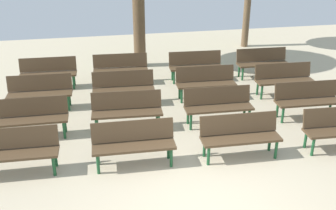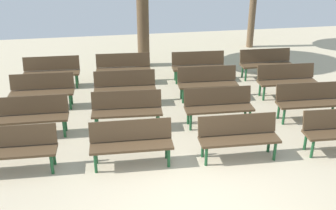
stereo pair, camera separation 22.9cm
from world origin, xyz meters
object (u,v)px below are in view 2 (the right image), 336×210
(bench_r1_c0, at_px, (31,114))
(bench_r3_c3, at_px, (266,62))
(bench_r0_c2, at_px, (238,135))
(bench_r2_c3, at_px, (287,79))
(bench_r0_c1, at_px, (131,141))
(bench_r3_c2, at_px, (198,65))
(bench_r1_c3, at_px, (309,99))
(bench_r1_c1, at_px, (127,108))
(bench_r3_c0, at_px, (52,70))
(bench_r2_c1, at_px, (125,86))
(bench_r3_c1, at_px, (123,67))
(bench_r1_c2, at_px, (218,104))
(bench_r0_c0, at_px, (13,147))
(bench_r2_c0, at_px, (42,89))
(bench_r2_c2, at_px, (208,81))

(bench_r1_c0, xyz_separation_m, bench_r3_c3, (6.60, 2.66, 0.00))
(bench_r0_c2, relative_size, bench_r2_c3, 0.99)
(bench_r0_c1, xyz_separation_m, bench_r3_c2, (2.40, 4.32, 0.00))
(bench_r3_c2, bearing_deg, bench_r1_c3, -53.60)
(bench_r1_c1, bearing_deg, bench_r3_c0, 126.46)
(bench_r0_c2, relative_size, bench_r3_c0, 1.00)
(bench_r0_c2, relative_size, bench_r3_c2, 0.99)
(bench_r2_c1, relative_size, bench_r2_c3, 1.00)
(bench_r3_c3, bearing_deg, bench_r0_c2, -117.39)
(bench_r1_c3, bearing_deg, bench_r3_c3, 89.98)
(bench_r2_c3, bearing_deg, bench_r0_c1, -145.99)
(bench_r3_c1, relative_size, bench_r3_c3, 1.01)
(bench_r2_c1, distance_m, bench_r3_c3, 4.62)
(bench_r1_c0, relative_size, bench_r1_c1, 0.99)
(bench_r1_c2, relative_size, bench_r3_c1, 0.99)
(bench_r0_c0, height_order, bench_r2_c0, same)
(bench_r2_c3, relative_size, bench_r3_c2, 1.00)
(bench_r3_c3, bearing_deg, bench_r2_c3, -89.62)
(bench_r3_c0, bearing_deg, bench_r1_c3, -25.40)
(bench_r0_c0, distance_m, bench_r3_c3, 7.88)
(bench_r2_c2, bearing_deg, bench_r1_c2, -92.76)
(bench_r0_c2, bearing_deg, bench_r3_c3, 62.81)
(bench_r0_c1, height_order, bench_r1_c2, same)
(bench_r2_c1, bearing_deg, bench_r0_c1, -88.85)
(bench_r3_c0, relative_size, bench_r3_c3, 1.00)
(bench_r0_c1, height_order, bench_r3_c3, same)
(bench_r1_c1, xyz_separation_m, bench_r3_c0, (-1.96, 3.03, 0.00))
(bench_r0_c0, bearing_deg, bench_r2_c3, 22.89)
(bench_r3_c0, distance_m, bench_r3_c3, 6.45)
(bench_r2_c0, height_order, bench_r3_c0, same)
(bench_r2_c3, height_order, bench_r3_c2, same)
(bench_r0_c0, height_order, bench_r3_c2, same)
(bench_r3_c3, bearing_deg, bench_r2_c2, -147.67)
(bench_r2_c3, xyz_separation_m, bench_r3_c2, (-2.09, 1.60, 0.00))
(bench_r0_c2, distance_m, bench_r1_c3, 2.67)
(bench_r1_c2, relative_size, bench_r1_c3, 1.00)
(bench_r1_c0, distance_m, bench_r1_c2, 4.24)
(bench_r1_c1, relative_size, bench_r3_c2, 1.00)
(bench_r2_c0, distance_m, bench_r3_c0, 1.48)
(bench_r0_c1, height_order, bench_r3_c0, same)
(bench_r0_c1, bearing_deg, bench_r0_c2, -1.47)
(bench_r2_c2, xyz_separation_m, bench_r2_c3, (2.19, -0.18, 0.00))
(bench_r0_c0, distance_m, bench_r3_c1, 4.96)
(bench_r2_c3, bearing_deg, bench_r2_c0, 179.69)
(bench_r3_c1, bearing_deg, bench_r1_c3, -33.89)
(bench_r0_c2, bearing_deg, bench_r1_c3, 33.37)
(bench_r1_c1, bearing_deg, bench_r3_c2, 53.29)
(bench_r2_c0, bearing_deg, bench_r3_c2, 17.94)
(bench_r1_c1, xyz_separation_m, bench_r3_c1, (0.12, 2.98, 0.00))
(bench_r0_c0, height_order, bench_r0_c2, same)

